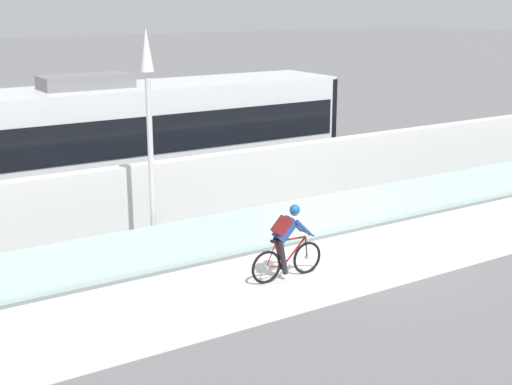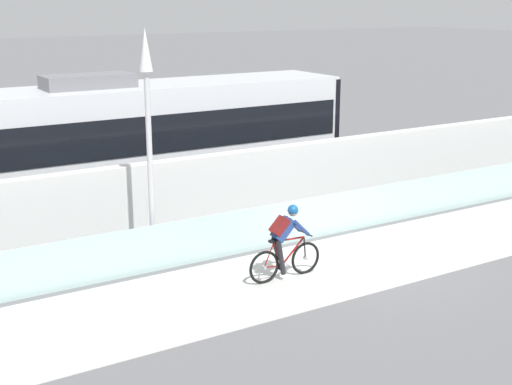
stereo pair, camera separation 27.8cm
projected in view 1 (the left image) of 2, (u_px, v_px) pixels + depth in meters
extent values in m
plane|color=slate|center=(364.00, 259.00, 16.28)|extent=(200.00, 200.00, 0.00)
cube|color=silver|center=(364.00, 259.00, 16.27)|extent=(32.00, 3.20, 0.01)
cube|color=silver|center=(315.00, 217.00, 17.64)|extent=(32.00, 0.05, 1.05)
cube|color=silver|center=(275.00, 183.00, 18.98)|extent=(32.00, 0.36, 1.99)
cube|color=#595654|center=(229.00, 198.00, 21.27)|extent=(32.00, 0.08, 0.01)
cube|color=#595654|center=(206.00, 187.00, 22.44)|extent=(32.00, 0.08, 0.01)
cube|color=silver|center=(157.00, 138.00, 20.35)|extent=(11.00, 2.50, 3.10)
cube|color=black|center=(156.00, 126.00, 20.26)|extent=(10.56, 2.54, 1.04)
cube|color=#14724C|center=(158.00, 184.00, 20.71)|extent=(10.78, 2.53, 0.28)
cube|color=slate|center=(86.00, 82.00, 18.87)|extent=(2.40, 1.10, 0.36)
cube|color=#232326|center=(38.00, 208.00, 18.94)|extent=(1.40, 1.88, 0.20)
cylinder|color=black|center=(46.00, 217.00, 18.37)|extent=(0.60, 0.10, 0.60)
cylinder|color=black|center=(31.00, 204.00, 19.54)|extent=(0.60, 0.10, 0.60)
cube|color=#232326|center=(260.00, 175.00, 22.58)|extent=(1.40, 1.88, 0.20)
cylinder|color=black|center=(273.00, 181.00, 22.01)|extent=(0.60, 0.10, 0.60)
cylinder|color=black|center=(248.00, 172.00, 23.18)|extent=(0.60, 0.10, 0.60)
cube|color=black|center=(310.00, 121.00, 23.17)|extent=(0.16, 2.54, 2.94)
torus|color=black|center=(307.00, 258.00, 15.35)|extent=(0.72, 0.06, 0.72)
cylinder|color=#99999E|center=(307.00, 258.00, 15.35)|extent=(0.07, 0.10, 0.07)
torus|color=black|center=(266.00, 267.00, 14.80)|extent=(0.72, 0.06, 0.72)
cylinder|color=#99999E|center=(266.00, 267.00, 14.80)|extent=(0.07, 0.10, 0.07)
cylinder|color=maroon|center=(294.00, 251.00, 15.12)|extent=(0.60, 0.04, 0.58)
cylinder|color=maroon|center=(280.00, 254.00, 14.92)|extent=(0.22, 0.04, 0.59)
cylinder|color=maroon|center=(291.00, 239.00, 14.99)|extent=(0.76, 0.04, 0.07)
cylinder|color=maroon|center=(275.00, 267.00, 14.92)|extent=(0.43, 0.03, 0.09)
cylinder|color=maroon|center=(271.00, 254.00, 14.80)|extent=(0.27, 0.02, 0.53)
cylinder|color=black|center=(306.00, 247.00, 15.27)|extent=(0.08, 0.03, 0.49)
cube|color=black|center=(276.00, 241.00, 14.79)|extent=(0.24, 0.10, 0.05)
cylinder|color=black|center=(306.00, 232.00, 15.16)|extent=(0.03, 0.58, 0.03)
cylinder|color=#262628|center=(283.00, 266.00, 15.04)|extent=(0.18, 0.02, 0.18)
cube|color=navy|center=(285.00, 229.00, 14.84)|extent=(0.50, 0.28, 0.51)
cube|color=maroon|center=(281.00, 226.00, 14.77)|extent=(0.38, 0.30, 0.38)
sphere|color=beige|center=(295.00, 211.00, 14.88)|extent=(0.20, 0.20, 0.20)
sphere|color=#195999|center=(295.00, 210.00, 14.87)|extent=(0.23, 0.23, 0.23)
cylinder|color=navy|center=(303.00, 228.00, 14.90)|extent=(0.41, 0.08, 0.41)
cylinder|color=navy|center=(295.00, 224.00, 15.16)|extent=(0.41, 0.08, 0.41)
cylinder|color=black|center=(283.00, 257.00, 14.87)|extent=(0.25, 0.11, 0.79)
cylinder|color=black|center=(278.00, 248.00, 14.97)|extent=(0.25, 0.11, 0.52)
cylinder|color=gray|center=(155.00, 262.00, 15.82)|extent=(0.24, 0.24, 0.20)
cylinder|color=silver|center=(151.00, 170.00, 15.26)|extent=(0.12, 0.12, 4.20)
cone|color=white|center=(146.00, 50.00, 14.59)|extent=(0.28, 0.28, 0.90)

